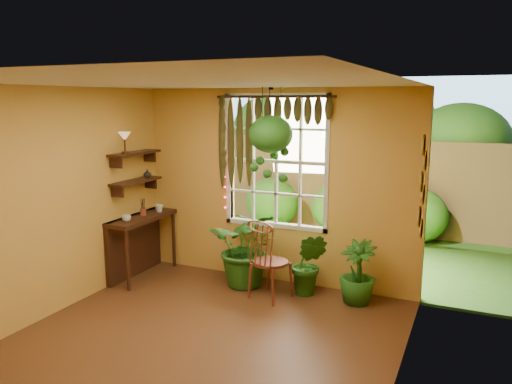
% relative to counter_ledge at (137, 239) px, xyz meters
% --- Properties ---
extents(floor, '(4.50, 4.50, 0.00)m').
position_rel_counter_ledge_xyz_m(floor, '(1.91, -1.60, -0.55)').
color(floor, '#572C18').
rests_on(floor, ground).
extents(ceiling, '(4.50, 4.50, 0.00)m').
position_rel_counter_ledge_xyz_m(ceiling, '(1.91, -1.60, 2.15)').
color(ceiling, silver).
rests_on(ceiling, wall_back).
extents(wall_back, '(4.00, 0.00, 4.00)m').
position_rel_counter_ledge_xyz_m(wall_back, '(1.91, 0.65, 0.80)').
color(wall_back, gold).
rests_on(wall_back, floor).
extents(wall_left, '(0.00, 4.50, 4.50)m').
position_rel_counter_ledge_xyz_m(wall_left, '(-0.09, -1.60, 0.80)').
color(wall_left, gold).
rests_on(wall_left, floor).
extents(wall_right, '(0.00, 4.50, 4.50)m').
position_rel_counter_ledge_xyz_m(wall_right, '(3.91, -1.60, 0.80)').
color(wall_right, gold).
rests_on(wall_right, floor).
extents(window, '(1.52, 0.10, 1.86)m').
position_rel_counter_ledge_xyz_m(window, '(1.91, 0.68, 1.15)').
color(window, silver).
rests_on(window, wall_back).
extents(valance_vine, '(1.70, 0.12, 1.10)m').
position_rel_counter_ledge_xyz_m(valance_vine, '(1.82, 0.56, 1.73)').
color(valance_vine, '#36180E').
rests_on(valance_vine, window).
extents(string_lights, '(0.03, 0.03, 1.54)m').
position_rel_counter_ledge_xyz_m(string_lights, '(1.15, 0.59, 1.20)').
color(string_lights, '#FF2633').
rests_on(string_lights, window).
extents(wall_plates, '(0.04, 0.32, 1.10)m').
position_rel_counter_ledge_xyz_m(wall_plates, '(3.89, 0.19, 1.00)').
color(wall_plates, '#F1E4C5').
rests_on(wall_plates, wall_right).
extents(counter_ledge, '(0.40, 1.20, 0.90)m').
position_rel_counter_ledge_xyz_m(counter_ledge, '(0.00, 0.00, 0.00)').
color(counter_ledge, '#36180E').
rests_on(counter_ledge, floor).
extents(shelf_lower, '(0.25, 0.90, 0.04)m').
position_rel_counter_ledge_xyz_m(shelf_lower, '(0.03, 0.00, 0.85)').
color(shelf_lower, '#36180E').
rests_on(shelf_lower, wall_left).
extents(shelf_upper, '(0.25, 0.90, 0.04)m').
position_rel_counter_ledge_xyz_m(shelf_upper, '(0.03, 0.00, 1.25)').
color(shelf_upper, '#36180E').
rests_on(shelf_upper, wall_left).
extents(backyard, '(14.00, 10.00, 12.00)m').
position_rel_counter_ledge_xyz_m(backyard, '(2.15, 5.27, 0.73)').
color(backyard, '#32631C').
rests_on(backyard, ground).
extents(windsor_chair, '(0.57, 0.58, 1.22)m').
position_rel_counter_ledge_xyz_m(windsor_chair, '(2.10, -0.01, -0.20)').
color(windsor_chair, maroon).
rests_on(windsor_chair, floor).
extents(potted_plant_left, '(1.16, 1.06, 1.09)m').
position_rel_counter_ledge_xyz_m(potted_plant_left, '(1.65, 0.29, -0.01)').
color(potted_plant_left, '#174813').
rests_on(potted_plant_left, floor).
extents(potted_plant_mid, '(0.49, 0.40, 0.85)m').
position_rel_counter_ledge_xyz_m(potted_plant_mid, '(2.53, 0.30, -0.13)').
color(potted_plant_mid, '#174813').
rests_on(potted_plant_mid, floor).
extents(potted_plant_right, '(0.56, 0.56, 0.81)m').
position_rel_counter_ledge_xyz_m(potted_plant_right, '(3.17, 0.30, -0.15)').
color(potted_plant_right, '#174813').
rests_on(potted_plant_right, floor).
extents(hanging_basket, '(0.57, 0.57, 1.24)m').
position_rel_counter_ledge_xyz_m(hanging_basket, '(1.98, 0.31, 1.46)').
color(hanging_basket, black).
rests_on(hanging_basket, ceiling).
extents(cup_a, '(0.14, 0.14, 0.09)m').
position_rel_counter_ledge_xyz_m(cup_a, '(0.13, -0.36, 0.40)').
color(cup_a, silver).
rests_on(cup_a, counter_ledge).
extents(cup_b, '(0.14, 0.14, 0.11)m').
position_rel_counter_ledge_xyz_m(cup_b, '(0.19, 0.31, 0.40)').
color(cup_b, beige).
rests_on(cup_b, counter_ledge).
extents(brush_jar, '(0.09, 0.09, 0.32)m').
position_rel_counter_ledge_xyz_m(brush_jar, '(0.11, 0.04, 0.47)').
color(brush_jar, brown).
rests_on(brush_jar, counter_ledge).
extents(shelf_vase, '(0.15, 0.15, 0.12)m').
position_rel_counter_ledge_xyz_m(shelf_vase, '(0.04, 0.27, 0.93)').
color(shelf_vase, '#B2AD99').
rests_on(shelf_vase, shelf_lower).
extents(tiffany_lamp, '(0.18, 0.18, 0.29)m').
position_rel_counter_ledge_xyz_m(tiffany_lamp, '(0.05, -0.22, 1.48)').
color(tiffany_lamp, '#5A3519').
rests_on(tiffany_lamp, shelf_upper).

